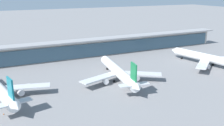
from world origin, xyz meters
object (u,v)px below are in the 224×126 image
at_px(airliner_right_stand, 209,58).
at_px(safety_cone_alpha, 4,114).
at_px(airliner_centre_stand, 119,72).
at_px(service_truck_mid_apron_olive, 27,86).

relative_size(airliner_right_stand, safety_cone_alpha, 97.11).
distance_m(airliner_centre_stand, airliner_right_stand, 75.95).
relative_size(airliner_right_stand, service_truck_mid_apron_olive, 7.90).
height_order(airliner_centre_stand, service_truck_mid_apron_olive, airliner_centre_stand).
relative_size(airliner_centre_stand, safety_cone_alpha, 97.88).
height_order(airliner_centre_stand, safety_cone_alpha, airliner_centre_stand).
distance_m(airliner_centre_stand, safety_cone_alpha, 70.99).
xyz_separation_m(airliner_centre_stand, airliner_right_stand, (75.95, 0.20, 0.00)).
bearing_deg(airliner_centre_stand, safety_cone_alpha, -165.58).
height_order(service_truck_mid_apron_olive, safety_cone_alpha, service_truck_mid_apron_olive).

